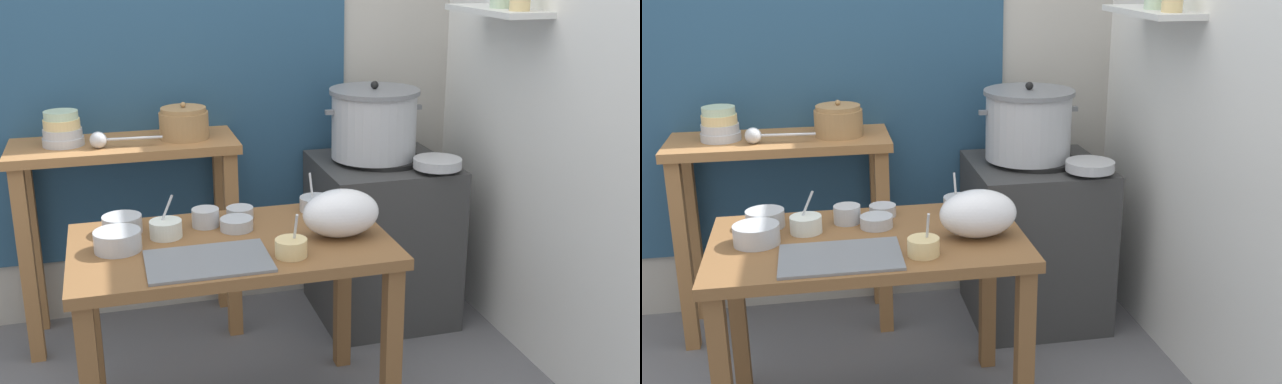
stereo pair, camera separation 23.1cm
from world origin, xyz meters
TOP-DOWN VIEW (x-y plane):
  - wall_back at (0.08, 1.10)m, footprint 4.40×0.12m
  - wall_right at (1.40, 0.20)m, footprint 0.30×3.20m
  - prep_table at (0.06, 0.01)m, footprint 1.10×0.66m
  - back_shelf_table at (-0.25, 0.83)m, footprint 0.96×0.40m
  - stove_block at (0.89, 0.70)m, footprint 0.60×0.61m
  - steamer_pot at (0.85, 0.72)m, footprint 0.46×0.41m
  - clay_pot at (0.01, 0.83)m, footprint 0.21×0.21m
  - bowl_stack_enamel at (-0.50, 0.84)m, footprint 0.17×0.17m
  - ladle at (-0.35, 0.75)m, footprint 0.30×0.07m
  - serving_tray at (-0.04, -0.16)m, footprint 0.40×0.28m
  - plastic_bag at (0.45, -0.05)m, footprint 0.28×0.19m
  - wide_pan at (1.05, 0.47)m, footprint 0.21×0.21m
  - prep_bowl_0 at (-0.32, 0.03)m, footprint 0.16×0.16m
  - prep_bowl_1 at (0.10, 0.11)m, footprint 0.12×0.12m
  - prep_bowl_2 at (-0.30, 0.20)m, footprint 0.14×0.14m
  - prep_bowl_3 at (0.14, 0.23)m, footprint 0.10×0.10m
  - prep_bowl_4 at (0.23, -0.18)m, footprint 0.11×0.11m
  - prep_bowl_5 at (-0.00, 0.18)m, footprint 0.10×0.10m
  - prep_bowl_6 at (0.44, 0.24)m, footprint 0.13×0.13m
  - prep_bowl_7 at (-0.15, 0.11)m, footprint 0.11×0.11m

SIDE VIEW (x-z plane):
  - stove_block at x=0.89m, z-range -0.01..0.77m
  - prep_table at x=0.06m, z-range 0.25..0.97m
  - back_shelf_table at x=-0.25m, z-range 0.23..1.13m
  - serving_tray at x=-0.04m, z-range 0.72..0.73m
  - prep_bowl_3 at x=0.14m, z-range 0.72..0.76m
  - prep_bowl_1 at x=0.10m, z-range 0.72..0.77m
  - prep_bowl_6 at x=0.44m, z-range 0.68..0.82m
  - prep_bowl_4 at x=0.23m, z-range 0.68..0.83m
  - prep_bowl_7 at x=-0.15m, z-range 0.68..0.83m
  - prep_bowl_2 at x=-0.30m, z-range 0.72..0.79m
  - prep_bowl_5 at x=0.00m, z-range 0.72..0.79m
  - prep_bowl_0 at x=-0.32m, z-range 0.72..0.79m
  - wide_pan at x=1.05m, z-range 0.78..0.82m
  - plastic_bag at x=0.45m, z-range 0.72..0.89m
  - ladle at x=-0.35m, z-range 0.90..0.97m
  - steamer_pot at x=0.85m, z-range 0.76..1.11m
  - clay_pot at x=0.01m, z-range 0.89..1.05m
  - bowl_stack_enamel at x=-0.50m, z-range 0.89..1.04m
  - wall_right at x=1.40m, z-range 0.00..2.60m
  - wall_back at x=0.08m, z-range 0.00..2.60m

